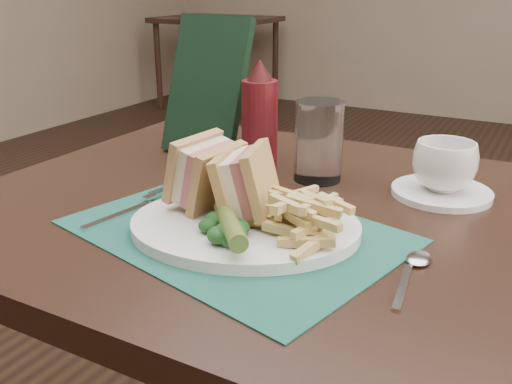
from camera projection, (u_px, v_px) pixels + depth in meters
wall_back at (509, 124)px, 4.39m from camera, size 6.00×0.00×6.00m
table_bg_left at (218, 63)px, 4.85m from camera, size 0.90×0.75×0.75m
placemat at (235, 231)px, 0.75m from camera, size 0.47×0.38×0.00m
plate at (245, 226)px, 0.74m from camera, size 0.36×0.33×0.01m
sandwich_half_a at (193, 169)px, 0.78m from camera, size 0.08×0.10×0.10m
sandwich_half_b at (231, 181)px, 0.74m from camera, size 0.10×0.11×0.10m
kale_garnish at (228, 228)px, 0.69m from camera, size 0.11×0.08×0.03m
pickle_spear at (230, 224)px, 0.67m from camera, size 0.10×0.11×0.03m
fries_pile at (301, 210)px, 0.71m from camera, size 0.18×0.20×0.05m
fork at (133, 205)px, 0.81m from camera, size 0.06×0.17×0.01m
spoon at (409, 274)px, 0.63m from camera, size 0.05×0.15×0.01m
saucer at (441, 192)px, 0.87m from camera, size 0.16×0.16×0.01m
coffee_cup at (445, 166)px, 0.85m from camera, size 0.12×0.12×0.07m
drinking_glass at (319, 141)px, 0.92m from camera, size 0.08×0.08×0.13m
ketchup_bottle at (260, 114)px, 0.98m from camera, size 0.08×0.08×0.19m
check_presenter at (207, 86)px, 1.04m from camera, size 0.16×0.11×0.25m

